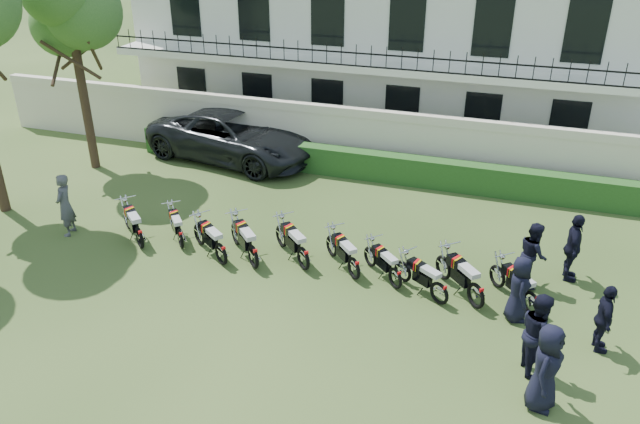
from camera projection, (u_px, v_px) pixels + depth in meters
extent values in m
plane|color=#2D431A|center=(265.00, 276.00, 16.58)|extent=(100.00, 100.00, 0.00)
cube|color=beige|center=(349.00, 142.00, 22.91)|extent=(30.00, 0.30, 2.00)
cube|color=beige|center=(350.00, 111.00, 22.40)|extent=(30.00, 0.35, 0.30)
cube|color=#214217|center=(370.00, 165.00, 22.18)|extent=(18.00, 0.60, 1.00)
cube|color=silver|center=(389.00, 41.00, 26.88)|extent=(20.00, 8.00, 7.00)
cube|color=silver|center=(360.00, 66.00, 22.90)|extent=(20.00, 1.40, 0.25)
cube|color=black|center=(356.00, 53.00, 22.08)|extent=(20.00, 0.05, 0.05)
cube|color=black|center=(356.00, 66.00, 22.28)|extent=(20.00, 0.05, 0.05)
cube|color=black|center=(193.00, 93.00, 26.49)|extent=(1.30, 0.12, 2.20)
cube|color=black|center=(185.00, 8.00, 24.92)|extent=(1.30, 0.12, 2.20)
cube|color=black|center=(258.00, 100.00, 25.64)|extent=(1.30, 0.12, 2.20)
cube|color=black|center=(254.00, 11.00, 24.07)|extent=(1.30, 0.12, 2.20)
cube|color=black|center=(327.00, 107.00, 24.78)|extent=(1.30, 0.12, 2.20)
cube|color=black|center=(328.00, 16.00, 23.22)|extent=(1.30, 0.12, 2.20)
cube|color=black|center=(402.00, 114.00, 23.93)|extent=(1.30, 0.12, 2.20)
cube|color=black|center=(407.00, 20.00, 22.36)|extent=(1.30, 0.12, 2.20)
cube|color=black|center=(481.00, 122.00, 23.08)|extent=(1.30, 0.12, 2.20)
cube|color=black|center=(493.00, 25.00, 21.51)|extent=(1.30, 0.12, 2.20)
cube|color=black|center=(567.00, 130.00, 22.23)|extent=(1.30, 0.12, 2.20)
cube|color=black|center=(586.00, 30.00, 20.66)|extent=(1.30, 0.12, 2.20)
cylinder|color=#473323|center=(84.00, 98.00, 22.20)|extent=(0.32, 0.32, 5.25)
sphere|color=#366227|center=(83.00, 11.00, 20.91)|extent=(2.60, 2.60, 2.60)
sphere|color=#366227|center=(63.00, 25.00, 21.51)|extent=(2.20, 2.20, 2.20)
torus|color=black|center=(147.00, 249.00, 17.22)|extent=(0.54, 0.50, 0.64)
torus|color=black|center=(133.00, 229.00, 18.29)|extent=(0.54, 0.50, 0.64)
cube|color=black|center=(140.00, 235.00, 17.64)|extent=(0.56, 0.53, 0.32)
cube|color=black|center=(136.00, 222.00, 17.70)|extent=(0.54, 0.52, 0.23)
cube|color=red|center=(136.00, 222.00, 17.70)|extent=(0.18, 0.30, 0.24)
cube|color=#DDAD0B|center=(137.00, 223.00, 17.65)|extent=(0.15, 0.28, 0.24)
cube|color=#B9B9B9|center=(141.00, 228.00, 17.27)|extent=(0.60, 0.58, 0.13)
cylinder|color=silver|center=(131.00, 208.00, 17.82)|extent=(0.45, 0.49, 0.03)
torus|color=black|center=(185.00, 249.00, 17.29)|extent=(0.44, 0.48, 0.57)
torus|color=black|center=(176.00, 230.00, 18.29)|extent=(0.44, 0.48, 0.57)
cube|color=black|center=(180.00, 236.00, 17.69)|extent=(0.46, 0.50, 0.28)
cube|color=black|center=(178.00, 225.00, 17.76)|extent=(0.46, 0.48, 0.21)
cube|color=red|center=(178.00, 224.00, 17.75)|extent=(0.19, 0.26, 0.21)
cube|color=#DDAD0B|center=(178.00, 225.00, 17.71)|extent=(0.16, 0.24, 0.21)
cube|color=#B9B9B9|center=(181.00, 231.00, 17.36)|extent=(0.51, 0.53, 0.11)
cylinder|color=silver|center=(175.00, 212.00, 17.88)|extent=(0.44, 0.39, 0.03)
torus|color=black|center=(233.00, 266.00, 16.45)|extent=(0.57, 0.45, 0.64)
torus|color=black|center=(210.00, 245.00, 17.45)|extent=(0.57, 0.45, 0.64)
cube|color=black|center=(222.00, 251.00, 16.84)|extent=(0.57, 0.49, 0.31)
cube|color=black|center=(217.00, 238.00, 16.89)|extent=(0.54, 0.50, 0.23)
cube|color=red|center=(217.00, 238.00, 16.88)|extent=(0.16, 0.29, 0.24)
cube|color=#DDAD0B|center=(218.00, 239.00, 16.84)|extent=(0.13, 0.29, 0.24)
cube|color=#B9B9B9|center=(226.00, 244.00, 16.49)|extent=(0.61, 0.54, 0.13)
cylinder|color=silver|center=(211.00, 223.00, 16.99)|extent=(0.40, 0.52, 0.03)
torus|color=black|center=(263.00, 270.00, 16.20)|extent=(0.54, 0.55, 0.67)
torus|color=black|center=(244.00, 246.00, 17.36)|extent=(0.54, 0.55, 0.67)
cube|color=black|center=(254.00, 253.00, 16.66)|extent=(0.57, 0.57, 0.33)
cube|color=black|center=(250.00, 239.00, 16.73)|extent=(0.55, 0.56, 0.24)
cube|color=red|center=(250.00, 239.00, 16.73)|extent=(0.21, 0.31, 0.25)
cube|color=#DDAD0B|center=(251.00, 240.00, 16.67)|extent=(0.18, 0.29, 0.25)
cube|color=#B9B9B9|center=(257.00, 247.00, 16.27)|extent=(0.61, 0.62, 0.13)
cylinder|color=silver|center=(245.00, 223.00, 16.87)|extent=(0.50, 0.49, 0.03)
torus|color=black|center=(315.00, 272.00, 16.16)|extent=(0.54, 0.52, 0.66)
torus|color=black|center=(292.00, 248.00, 17.27)|extent=(0.54, 0.52, 0.66)
cube|color=black|center=(304.00, 255.00, 16.60)|extent=(0.56, 0.55, 0.32)
cube|color=black|center=(300.00, 242.00, 16.67)|extent=(0.54, 0.54, 0.24)
cube|color=red|center=(300.00, 241.00, 16.66)|extent=(0.20, 0.30, 0.25)
cube|color=#DDAD0B|center=(301.00, 242.00, 16.61)|extent=(0.17, 0.29, 0.25)
cube|color=#B9B9B9|center=(309.00, 249.00, 16.22)|extent=(0.61, 0.60, 0.13)
cylinder|color=silver|center=(294.00, 226.00, 16.79)|extent=(0.47, 0.49, 0.03)
torus|color=black|center=(366.00, 282.00, 15.78)|extent=(0.49, 0.50, 0.61)
torus|color=black|center=(342.00, 258.00, 16.84)|extent=(0.49, 0.50, 0.61)
cube|color=black|center=(355.00, 265.00, 16.20)|extent=(0.51, 0.52, 0.30)
cube|color=black|center=(351.00, 252.00, 16.27)|extent=(0.50, 0.51, 0.22)
cube|color=red|center=(351.00, 252.00, 16.27)|extent=(0.19, 0.28, 0.23)
cube|color=#DDAD0B|center=(352.00, 253.00, 16.22)|extent=(0.16, 0.27, 0.23)
cube|color=#B9B9B9|center=(360.00, 260.00, 15.85)|extent=(0.56, 0.57, 0.12)
cylinder|color=silver|center=(346.00, 237.00, 16.39)|extent=(0.46, 0.44, 0.03)
torus|color=black|center=(409.00, 291.00, 15.45)|extent=(0.47, 0.46, 0.57)
torus|color=black|center=(382.00, 268.00, 16.41)|extent=(0.47, 0.46, 0.57)
cube|color=black|center=(396.00, 275.00, 15.83)|extent=(0.49, 0.48, 0.28)
cube|color=black|center=(392.00, 263.00, 15.89)|extent=(0.47, 0.47, 0.21)
cube|color=red|center=(392.00, 262.00, 15.88)|extent=(0.17, 0.26, 0.22)
cube|color=#DDAD0B|center=(394.00, 263.00, 15.84)|extent=(0.15, 0.25, 0.22)
cube|color=#B9B9B9|center=(403.00, 270.00, 15.50)|extent=(0.53, 0.52, 0.11)
cylinder|color=silver|center=(386.00, 248.00, 16.00)|extent=(0.41, 0.42, 0.03)
torus|color=black|center=(459.00, 306.00, 14.84)|extent=(0.54, 0.41, 0.60)
torus|color=black|center=(420.00, 283.00, 15.75)|extent=(0.54, 0.41, 0.60)
cube|color=black|center=(441.00, 290.00, 15.20)|extent=(0.54, 0.45, 0.29)
cube|color=black|center=(435.00, 277.00, 15.24)|extent=(0.51, 0.46, 0.22)
cube|color=red|center=(435.00, 277.00, 15.23)|extent=(0.14, 0.28, 0.23)
cube|color=#DDAD0B|center=(437.00, 278.00, 15.19)|extent=(0.11, 0.27, 0.23)
cube|color=#B9B9B9|center=(450.00, 284.00, 14.87)|extent=(0.58, 0.50, 0.12)
cylinder|color=silver|center=(427.00, 261.00, 15.33)|extent=(0.35, 0.50, 0.03)
torus|color=black|center=(494.00, 312.00, 14.56)|extent=(0.51, 0.56, 0.66)
torus|color=black|center=(459.00, 282.00, 15.72)|extent=(0.51, 0.56, 0.66)
cube|color=black|center=(478.00, 292.00, 15.02)|extent=(0.54, 0.58, 0.33)
cube|color=black|center=(473.00, 277.00, 15.10)|extent=(0.54, 0.55, 0.24)
cube|color=red|center=(473.00, 276.00, 15.09)|extent=(0.22, 0.30, 0.25)
cube|color=#DDAD0B|center=(474.00, 278.00, 15.04)|extent=(0.19, 0.28, 0.25)
cube|color=#B9B9B9|center=(487.00, 287.00, 14.63)|extent=(0.59, 0.62, 0.13)
cylinder|color=silver|center=(466.00, 258.00, 15.24)|extent=(0.51, 0.46, 0.03)
torus|color=black|center=(550.00, 319.00, 14.37)|extent=(0.47, 0.52, 0.61)
torus|color=black|center=(513.00, 290.00, 15.44)|extent=(0.47, 0.52, 0.61)
cube|color=black|center=(533.00, 300.00, 14.80)|extent=(0.50, 0.53, 0.30)
cube|color=black|center=(529.00, 286.00, 14.87)|extent=(0.49, 0.51, 0.22)
cube|color=red|center=(529.00, 285.00, 14.86)|extent=(0.20, 0.27, 0.23)
cube|color=#DDAD0B|center=(530.00, 287.00, 14.81)|extent=(0.17, 0.26, 0.23)
cube|color=#B9B9B9|center=(543.00, 295.00, 14.44)|extent=(0.54, 0.57, 0.12)
cylinder|color=silver|center=(522.00, 268.00, 14.99)|extent=(0.47, 0.42, 0.03)
imported|color=black|center=(233.00, 136.00, 23.70)|extent=(7.07, 4.16, 1.85)
imported|color=#57575C|center=(65.00, 205.00, 18.26)|extent=(0.61, 0.78, 1.91)
imported|color=black|center=(546.00, 368.00, 11.93)|extent=(0.79, 1.03, 1.89)
imported|color=black|center=(538.00, 333.00, 12.90)|extent=(0.93, 1.07, 1.87)
imported|color=black|center=(604.00, 319.00, 13.51)|extent=(0.50, 1.00, 1.65)
imported|color=black|center=(519.00, 289.00, 14.54)|extent=(0.69, 0.91, 1.66)
imported|color=black|center=(533.00, 254.00, 15.89)|extent=(0.86, 0.99, 1.75)
imported|color=black|center=(573.00, 248.00, 16.05)|extent=(0.49, 1.11, 1.87)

